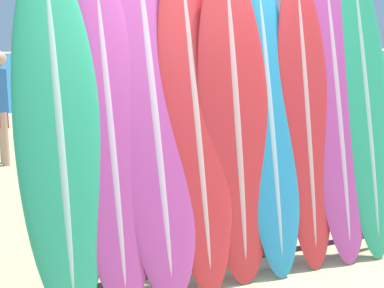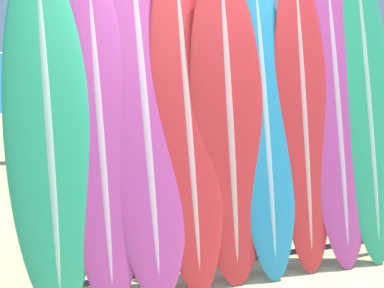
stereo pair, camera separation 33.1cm
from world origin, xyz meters
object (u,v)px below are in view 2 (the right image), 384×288
(surfboard_rack, at_px, (228,218))
(surfboard_slot_0, at_px, (49,134))
(surfboard_slot_7, at_px, (337,114))
(surfboard_slot_6, at_px, (303,119))
(person_mid_beach, at_px, (21,102))
(surfboard_slot_3, at_px, (187,122))
(surfboard_slot_4, at_px, (229,123))
(surfboard_slot_2, at_px, (144,115))
(surfboard_slot_5, at_px, (265,125))
(surfboard_slot_1, at_px, (100,137))
(surfboard_slot_8, at_px, (367,106))
(person_far_left, at_px, (90,119))

(surfboard_rack, distance_m, surfboard_slot_0, 1.46)
(surfboard_rack, relative_size, surfboard_slot_7, 1.18)
(surfboard_slot_6, distance_m, person_mid_beach, 5.01)
(surfboard_slot_0, bearing_deg, surfboard_slot_7, 0.35)
(surfboard_slot_3, height_order, surfboard_slot_4, surfboard_slot_3)
(surfboard_rack, bearing_deg, surfboard_slot_7, 2.90)
(surfboard_slot_2, xyz_separation_m, surfboard_slot_5, (0.92, -0.04, -0.12))
(surfboard_slot_1, height_order, person_mid_beach, surfboard_slot_1)
(person_mid_beach, bearing_deg, surfboard_rack, 11.74)
(surfboard_slot_4, bearing_deg, surfboard_slot_5, 1.67)
(surfboard_slot_8, bearing_deg, surfboard_slot_5, -178.80)
(person_mid_beach, bearing_deg, surfboard_slot_2, 4.66)
(surfboard_rack, distance_m, surfboard_slot_4, 0.72)
(surfboard_slot_2, xyz_separation_m, surfboard_slot_3, (0.31, -0.03, -0.06))
(surfboard_slot_5, relative_size, surfboard_slot_6, 0.98)
(surfboard_slot_5, bearing_deg, surfboard_slot_0, -179.97)
(surfboard_slot_2, distance_m, person_mid_beach, 4.64)
(surfboard_slot_2, height_order, surfboard_slot_7, surfboard_slot_2)
(surfboard_slot_1, distance_m, surfboard_slot_8, 2.17)
(surfboard_slot_7, distance_m, person_mid_beach, 5.13)
(surfboard_rack, relative_size, surfboard_slot_1, 1.24)
(surfboard_slot_5, relative_size, surfboard_slot_7, 0.96)
(surfboard_slot_0, distance_m, surfboard_slot_3, 0.97)
(surfboard_slot_2, xyz_separation_m, surfboard_slot_7, (1.56, -0.03, -0.07))
(surfboard_slot_1, bearing_deg, person_far_left, 82.29)
(surfboard_slot_0, distance_m, person_far_left, 3.01)
(surfboard_rack, bearing_deg, surfboard_slot_3, 170.60)
(surfboard_rack, distance_m, surfboard_slot_8, 1.47)
(surfboard_slot_8, bearing_deg, surfboard_slot_3, -179.85)
(surfboard_slot_2, bearing_deg, person_far_left, 88.55)
(surfboard_slot_2, height_order, person_far_left, surfboard_slot_2)
(surfboard_slot_3, distance_m, person_mid_beach, 4.72)
(surfboard_slot_0, bearing_deg, surfboard_slot_5, 0.03)
(surfboard_slot_2, relative_size, surfboard_slot_7, 1.05)
(surfboard_slot_1, xyz_separation_m, surfboard_slot_4, (0.94, -0.02, 0.05))
(surfboard_slot_5, height_order, surfboard_slot_6, surfboard_slot_6)
(surfboard_slot_2, xyz_separation_m, person_far_left, (0.07, 2.86, -0.43))
(surfboard_slot_5, relative_size, person_mid_beach, 1.42)
(surfboard_slot_0, xyz_separation_m, surfboard_slot_1, (0.34, 0.01, -0.04))
(surfboard_rack, relative_size, person_far_left, 1.84)
(surfboard_slot_5, bearing_deg, surfboard_slot_3, 178.56)
(surfboard_slot_3, bearing_deg, surfboard_slot_1, -179.20)
(surfboard_slot_4, bearing_deg, person_far_left, 100.65)
(person_mid_beach, bearing_deg, surfboard_slot_5, 15.34)
(surfboard_slot_4, relative_size, surfboard_slot_7, 0.99)
(surfboard_slot_5, bearing_deg, surfboard_slot_8, 1.20)
(surfboard_rack, bearing_deg, person_far_left, 100.43)
(surfboard_slot_5, distance_m, person_far_left, 3.04)
(surfboard_slot_4, relative_size, surfboard_slot_6, 1.01)
(surfboard_slot_1, height_order, surfboard_slot_6, surfboard_slot_6)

